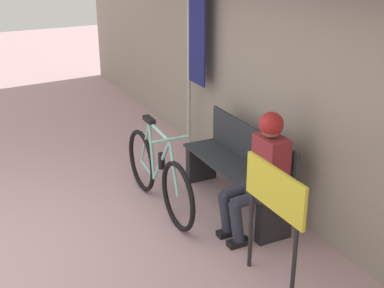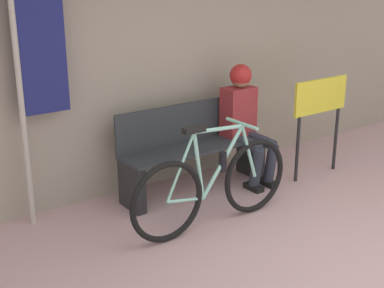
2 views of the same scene
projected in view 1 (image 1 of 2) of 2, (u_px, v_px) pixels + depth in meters
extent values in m
plane|color=#C69EA3|center=(5.00, 261.00, 4.80)|extent=(24.00, 24.00, 0.00)
cube|color=#9E9384|center=(277.00, 54.00, 5.39)|extent=(12.00, 0.12, 3.20)
cube|color=#2D3338|center=(234.00, 167.00, 5.58)|extent=(1.59, 0.42, 0.03)
cube|color=#2D3338|center=(251.00, 145.00, 5.58)|extent=(1.59, 0.03, 0.40)
cube|color=#232326|center=(201.00, 162.00, 6.29)|extent=(0.10, 0.36, 0.45)
cube|color=#232326|center=(274.00, 219.00, 5.05)|extent=(0.10, 0.36, 0.45)
torus|color=black|center=(141.00, 161.00, 6.00)|extent=(0.71, 0.05, 0.71)
torus|color=black|center=(178.00, 196.00, 5.20)|extent=(0.71, 0.05, 0.71)
cylinder|color=#93DBCC|center=(159.00, 131.00, 5.37)|extent=(0.52, 0.03, 0.07)
cylinder|color=#93DBCC|center=(162.00, 161.00, 5.44)|extent=(0.45, 0.03, 0.60)
cylinder|color=#93DBCC|center=(152.00, 150.00, 5.65)|extent=(0.13, 0.03, 0.62)
cylinder|color=#93DBCC|center=(148.00, 169.00, 5.86)|extent=(0.37, 0.03, 0.09)
cylinder|color=#93DBCC|center=(145.00, 142.00, 5.79)|extent=(0.29, 0.02, 0.56)
cylinder|color=#93DBCC|center=(174.00, 169.00, 5.18)|extent=(0.20, 0.03, 0.52)
cube|color=black|center=(149.00, 120.00, 5.57)|extent=(0.20, 0.07, 0.05)
cylinder|color=#93DBCC|center=(170.00, 140.00, 5.15)|extent=(0.03, 0.40, 0.03)
cylinder|color=black|center=(162.00, 161.00, 5.44)|extent=(0.07, 0.07, 0.17)
cylinder|color=#2D3342|center=(242.00, 189.00, 5.09)|extent=(0.11, 0.41, 0.13)
cylinder|color=#2D3342|center=(226.00, 213.00, 5.10)|extent=(0.11, 0.17, 0.42)
cube|color=black|center=(228.00, 233.00, 5.20)|extent=(0.10, 0.22, 0.06)
cylinder|color=#2D3342|center=(253.00, 198.00, 4.92)|extent=(0.11, 0.41, 0.13)
cylinder|color=#2D3342|center=(237.00, 222.00, 4.93)|extent=(0.11, 0.17, 0.42)
cube|color=black|center=(239.00, 243.00, 5.03)|extent=(0.10, 0.22, 0.06)
cube|color=maroon|center=(271.00, 163.00, 5.01)|extent=(0.34, 0.22, 0.52)
sphere|color=#9E7556|center=(271.00, 127.00, 4.87)|extent=(0.20, 0.20, 0.20)
sphere|color=#B22323|center=(271.00, 124.00, 4.85)|extent=(0.23, 0.23, 0.23)
cylinder|color=#B7B2A8|center=(189.00, 71.00, 6.79)|extent=(0.05, 0.05, 2.19)
cube|color=navy|center=(197.00, 35.00, 6.42)|extent=(0.40, 0.02, 1.21)
cylinder|color=#232326|center=(251.00, 231.00, 4.60)|extent=(0.04, 0.04, 0.71)
cylinder|color=#232326|center=(294.00, 268.00, 4.09)|extent=(0.04, 0.04, 0.71)
cube|color=yellow|center=(275.00, 189.00, 4.15)|extent=(0.76, 0.03, 0.36)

